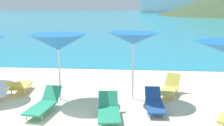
# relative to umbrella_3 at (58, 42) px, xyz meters

# --- Properties ---
(ground_plane) EXTENTS (50.00, 100.00, 0.30)m
(ground_plane) POSITION_rel_umbrella_3_xyz_m (-0.23, 6.88, -2.17)
(ground_plane) COLOR beige
(ocean_water) EXTENTS (650.00, 440.00, 0.02)m
(ocean_water) POSITION_rel_umbrella_3_xyz_m (-0.23, 224.94, -2.01)
(ocean_water) COLOR teal
(ocean_water) RESTS_ON ground_plane
(umbrella_3) EXTENTS (2.11, 2.11, 2.29)m
(umbrella_3) POSITION_rel_umbrella_3_xyz_m (0.00, 0.00, 0.00)
(umbrella_3) COLOR silver
(umbrella_3) RESTS_ON ground_plane
(umbrella_4) EXTENTS (1.84, 1.84, 2.35)m
(umbrella_4) POSITION_rel_umbrella_3_xyz_m (2.52, 0.29, 0.12)
(umbrella_4) COLOR silver
(umbrella_4) RESTS_ON ground_plane
(lounge_chair_1) EXTENTS (0.59, 1.69, 0.53)m
(lounge_chair_1) POSITION_rel_umbrella_3_xyz_m (3.23, -0.68, -1.78)
(lounge_chair_1) COLOR #1E478C
(lounge_chair_1) RESTS_ON ground_plane
(lounge_chair_2) EXTENTS (0.75, 1.73, 0.65)m
(lounge_chair_2) POSITION_rel_umbrella_3_xyz_m (-0.15, -1.25, -1.73)
(lounge_chair_2) COLOR #268C66
(lounge_chair_2) RESTS_ON ground_plane
(lounge_chair_4) EXTENTS (1.03, 1.54, 0.71)m
(lounge_chair_4) POSITION_rel_umbrella_3_xyz_m (3.86, 0.83, -1.72)
(lounge_chair_4) COLOR #D8BF4C
(lounge_chair_4) RESTS_ON ground_plane
(lounge_chair_7) EXTENTS (0.81, 1.64, 0.63)m
(lounge_chair_7) POSITION_rel_umbrella_3_xyz_m (1.87, -1.54, -1.76)
(lounge_chair_7) COLOR #268C66
(lounge_chair_7) RESTS_ON ground_plane
(lounge_chair_10) EXTENTS (0.76, 1.67, 0.65)m
(lounge_chair_10) POSITION_rel_umbrella_3_xyz_m (-1.72, 0.55, -1.72)
(lounge_chair_10) COLOR #D8BF4C
(lounge_chair_10) RESTS_ON ground_plane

